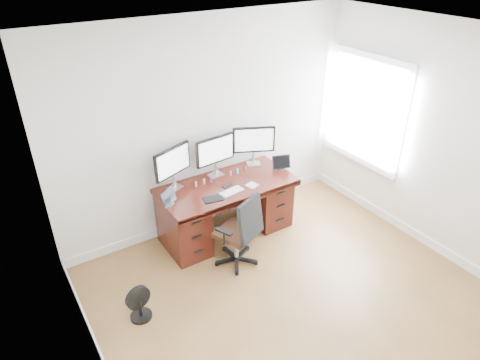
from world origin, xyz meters
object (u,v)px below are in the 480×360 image
office_chair (239,242)px  keyboard (232,192)px  desk (226,206)px  floor_fan (139,304)px  monitor_center (215,151)px

office_chair → keyboard: office_chair is taller
desk → floor_fan: bearing=-152.5°
floor_fan → keyboard: (1.44, 0.55, 0.57)m
floor_fan → keyboard: bearing=10.1°
floor_fan → monitor_center: bearing=23.4°
desk → floor_fan: desk is taller
desk → monitor_center: (0.00, 0.24, 0.68)m
desk → floor_fan: (-1.49, -0.78, -0.22)m
office_chair → floor_fan: 1.32m
monitor_center → keyboard: (-0.05, -0.47, -0.33)m
monitor_center → keyboard: 0.57m
office_chair → monitor_center: bearing=54.5°
desk → floor_fan: 1.69m
office_chair → monitor_center: size_ratio=1.69×
office_chair → keyboard: bearing=47.6°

